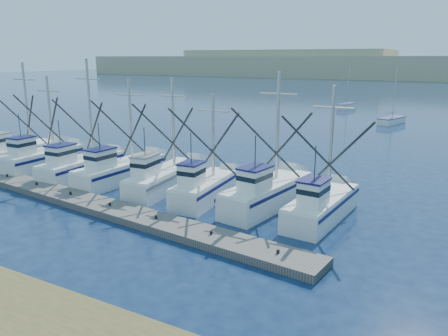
{
  "coord_description": "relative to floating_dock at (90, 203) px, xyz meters",
  "views": [
    {
      "loc": [
        11.72,
        -14.41,
        9.57
      ],
      "look_at": [
        -0.52,
        8.0,
        3.06
      ],
      "focal_mm": 35.0,
      "sensor_mm": 36.0,
      "label": 1
    }
  ],
  "objects": [
    {
      "name": "floating_dock",
      "position": [
        0.0,
        0.0,
        0.0
      ],
      "size": [
        32.78,
        5.83,
        0.44
      ],
      "primitive_type": "cube",
      "rotation": [
        0.0,
        0.0,
        -0.11
      ],
      "color": "slate",
      "rests_on": "ground"
    },
    {
      "name": "sailboat_far",
      "position": [
        1.37,
        64.88,
        0.28
      ],
      "size": [
        2.49,
        6.07,
        8.1
      ],
      "rotation": [
        0.0,
        0.0,
        -0.14
      ],
      "color": "white",
      "rests_on": "ground"
    },
    {
      "name": "dune_ridge",
      "position": [
        9.16,
        204.69,
        4.78
      ],
      "size": [
        360.0,
        60.0,
        10.0
      ],
      "primitive_type": "cube",
      "color": "tan",
      "rests_on": "ground"
    },
    {
      "name": "trawler_fleet",
      "position": [
        -0.76,
        5.03,
        0.77
      ],
      "size": [
        31.29,
        8.46,
        9.46
      ],
      "color": "white",
      "rests_on": "ground"
    },
    {
      "name": "ground",
      "position": [
        9.16,
        -5.31,
        -0.22
      ],
      "size": [
        500.0,
        500.0,
        0.0
      ],
      "primitive_type": "plane",
      "color": "#0D1D3D",
      "rests_on": "ground"
    },
    {
      "name": "sailboat_near",
      "position": [
        11.93,
        48.19,
        0.28
      ],
      "size": [
        3.37,
        5.93,
        8.1
      ],
      "rotation": [
        0.0,
        0.0,
        -0.3
      ],
      "color": "white",
      "rests_on": "ground"
    }
  ]
}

